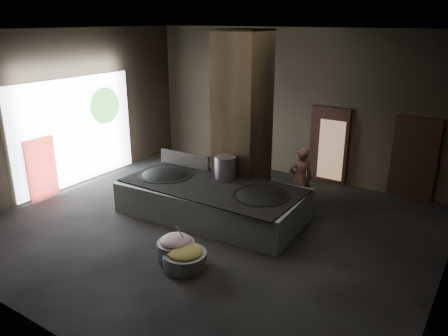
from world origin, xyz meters
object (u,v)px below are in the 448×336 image
Objects in this scene: stock_pot at (226,168)px; meat_basin at (176,251)px; cook at (300,179)px; veg_basin at (185,260)px; wok_left at (166,177)px; hearth_platform at (212,201)px; wok_right at (260,199)px.

meat_basin is (0.59, -2.76, -0.92)m from stock_pot.
veg_basin is at bearing 40.08° from cook.
wok_left reaches higher than veg_basin.
cook reaches higher than meat_basin.
stock_pot is 3.15m from veg_basin.
wok_left reaches higher than hearth_platform.
stock_pot is 2.96m from meat_basin.
cook reaches higher than stock_pot.
veg_basin is 1.14× the size of meat_basin.
wok_right is 2.46m from veg_basin.
stock_pot reaches higher than hearth_platform.
stock_pot is (-1.30, 0.50, 0.38)m from wok_right.
stock_pot is 0.77× the size of meat_basin.
wok_left is 1.62× the size of veg_basin.
veg_basin is (2.40, -2.26, -0.59)m from wok_left.
stock_pot reaches higher than meat_basin.
wok_left is 1.07× the size of wok_right.
wok_left is at bearing -177.95° from wok_right.
cook is 3.95m from veg_basin.
stock_pot is at bearing 102.18° from meat_basin.
hearth_platform is 2.68× the size of cook.
wok_right is at bearing -1.13° from hearth_platform.
wok_left is 1.85× the size of meat_basin.
cook is (0.36, 1.46, 0.10)m from wok_right.
hearth_platform is at bearing 112.41° from veg_basin.
wok_right reaches higher than meat_basin.
meat_basin is at bearing 35.34° from cook.
hearth_platform is at bearing -95.19° from stock_pot.
wok_left is at bearing 178.73° from hearth_platform.
hearth_platform is 2.32m from cook.
cook reaches higher than wok_right.
cook is 1.92× the size of veg_basin.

